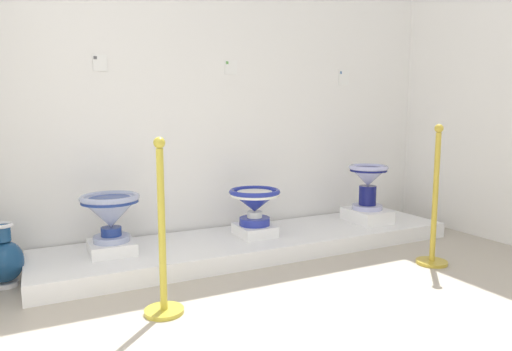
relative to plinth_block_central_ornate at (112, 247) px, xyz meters
The scene contains 15 objects.
ground_plane 2.07m from the plinth_block_central_ornate, 56.25° to the right, with size 6.03×5.80×0.02m, color #B2A899.
wall_back 1.90m from the plinth_block_central_ornate, 20.00° to the left, with size 4.23×0.06×3.27m, color white.
display_platform 1.15m from the plinth_block_central_ornate, ahead, with size 3.43×0.80×0.13m, color white.
plinth_block_central_ornate is the anchor object (origin of this frame).
antique_toilet_central_ornate 0.26m from the plinth_block_central_ornate, ahead, with size 0.41×0.41×0.34m.
plinth_block_slender_white 1.12m from the plinth_block_central_ornate, ahead, with size 0.28×0.32×0.09m, color white.
antique_toilet_slender_white 1.15m from the plinth_block_central_ornate, ahead, with size 0.42×0.42×0.30m.
plinth_block_rightmost 2.26m from the plinth_block_central_ornate, ahead, with size 0.32×0.40×0.12m, color white.
antique_toilet_rightmost 2.29m from the plinth_block_central_ornate, ahead, with size 0.35×0.35×0.41m.
info_placard_first 1.38m from the plinth_block_central_ornate, 86.15° to the left, with size 0.10×0.01×0.12m.
info_placard_second 1.77m from the plinth_block_central_ornate, 19.17° to the left, with size 0.11×0.01×0.12m.
info_placard_third 2.67m from the plinth_block_central_ornate, ahead, with size 0.12×0.01×0.14m.
decorative_vase_corner 0.67m from the plinth_block_central_ornate, behind, with size 0.23×0.23×0.42m.
stanchion_post_near_left 0.87m from the plinth_block_central_ornate, 80.04° to the right, with size 0.22×0.22×0.99m.
stanchion_post_near_right 2.36m from the plinth_block_central_ornate, 22.74° to the right, with size 0.23×0.23×1.04m.
Camera 1 is at (0.42, -0.59, 1.10)m, focal length 31.20 mm.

